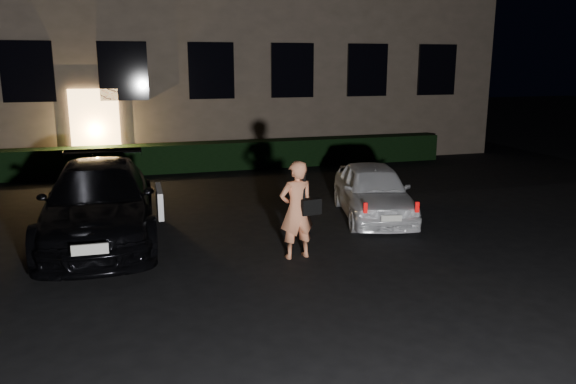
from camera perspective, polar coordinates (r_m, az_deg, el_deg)
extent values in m
plane|color=black|center=(7.84, 5.13, -11.57)|extent=(80.00, 80.00, 0.00)
cube|color=#F2B467|center=(17.70, -18.95, 5.83)|extent=(1.40, 0.10, 2.50)
cube|color=black|center=(17.76, -24.95, 11.03)|extent=(1.40, 0.10, 1.70)
cube|color=black|center=(17.57, -16.39, 11.69)|extent=(1.40, 0.10, 1.70)
cube|color=black|center=(17.77, -7.80, 12.10)|extent=(1.40, 0.10, 1.70)
cube|color=black|center=(18.33, 0.45, 12.24)|extent=(1.40, 0.10, 1.70)
cube|color=black|center=(19.24, 8.06, 12.15)|extent=(1.40, 0.10, 1.70)
cube|color=black|center=(20.43, 14.88, 11.90)|extent=(1.40, 0.10, 1.70)
cube|color=black|center=(17.56, -7.33, 3.66)|extent=(15.00, 0.70, 0.85)
imported|color=black|center=(11.06, -18.64, -0.98)|extent=(2.07, 4.92, 1.42)
cube|color=white|center=(10.12, -12.92, -0.89)|extent=(0.11, 1.02, 0.47)
cube|color=silver|center=(8.64, -19.47, -5.51)|extent=(0.52, 0.05, 0.16)
imported|color=white|center=(12.12, 8.64, 0.13)|extent=(2.10, 3.64, 1.16)
cube|color=red|center=(10.45, 7.88, -1.61)|extent=(0.08, 0.06, 0.19)
cube|color=red|center=(10.68, 12.99, -1.51)|extent=(0.08, 0.06, 0.19)
cube|color=silver|center=(10.57, 10.48, -2.64)|extent=(0.39, 0.12, 0.11)
imported|color=#FF9767|center=(9.43, 0.87, -1.82)|extent=(0.66, 0.48, 1.68)
cube|color=black|center=(9.40, 2.32, -1.49)|extent=(0.36, 0.20, 0.27)
cube|color=black|center=(9.29, 1.61, 0.76)|extent=(0.05, 0.06, 0.52)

